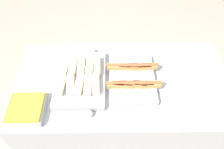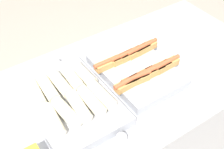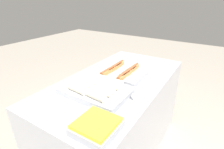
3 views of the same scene
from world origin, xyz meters
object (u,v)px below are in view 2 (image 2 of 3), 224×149
at_px(tray_hotdogs, 137,69).
at_px(tray_wraps, 70,100).
at_px(serving_spoon_near, 119,140).
at_px(serving_spoon_far, 54,63).

height_order(tray_hotdogs, tray_wraps, tray_wraps).
bearing_deg(serving_spoon_near, serving_spoon_far, 90.45).
xyz_separation_m(serving_spoon_near, serving_spoon_far, (-0.00, 0.61, 0.00)).
bearing_deg(serving_spoon_far, tray_wraps, -101.97).
relative_size(tray_hotdogs, serving_spoon_far, 1.99).
bearing_deg(serving_spoon_far, serving_spoon_near, -89.55).
bearing_deg(serving_spoon_far, tray_hotdogs, -42.29).
distance_m(tray_hotdogs, serving_spoon_near, 0.45).
distance_m(tray_hotdogs, tray_wraps, 0.40).
bearing_deg(tray_wraps, serving_spoon_far, 78.03).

